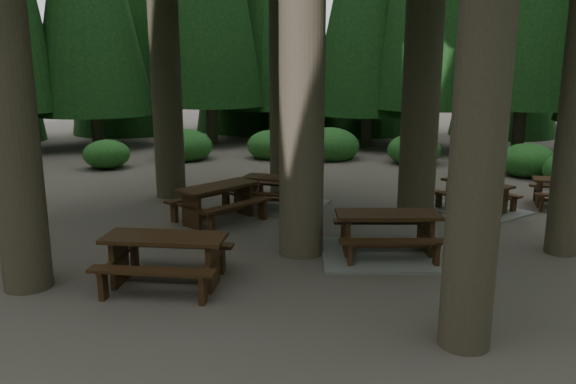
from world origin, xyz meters
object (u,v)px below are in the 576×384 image
(picnic_table_e, at_px, (165,253))
(picnic_table_f, at_px, (476,201))
(picnic_table_a, at_px, (387,241))
(picnic_table_b, at_px, (218,197))
(picnic_table_c, at_px, (279,197))
(picnic_table_d, at_px, (568,189))

(picnic_table_e, height_order, picnic_table_f, picnic_table_e)
(picnic_table_a, distance_m, picnic_table_b, 4.28)
(picnic_table_b, height_order, picnic_table_c, picnic_table_b)
(picnic_table_a, distance_m, picnic_table_e, 4.18)
(picnic_table_c, bearing_deg, picnic_table_a, -42.33)
(picnic_table_a, xyz_separation_m, picnic_table_f, (1.41, 4.12, -0.05))
(picnic_table_d, bearing_deg, picnic_table_f, -156.65)
(picnic_table_d, height_order, picnic_table_e, picnic_table_e)
(picnic_table_a, relative_size, picnic_table_c, 1.29)
(picnic_table_b, height_order, picnic_table_f, picnic_table_b)
(picnic_table_b, distance_m, picnic_table_e, 3.97)
(picnic_table_a, relative_size, picnic_table_e, 1.32)
(picnic_table_b, bearing_deg, picnic_table_f, -38.97)
(picnic_table_b, height_order, picnic_table_e, picnic_table_e)
(picnic_table_a, bearing_deg, picnic_table_e, -158.80)
(picnic_table_b, bearing_deg, picnic_table_a, -82.13)
(picnic_table_a, distance_m, picnic_table_d, 6.38)
(picnic_table_b, xyz_separation_m, picnic_table_e, (1.04, -3.83, 0.00))
(picnic_table_d, bearing_deg, picnic_table_e, -134.40)
(picnic_table_f, bearing_deg, picnic_table_d, 61.09)
(picnic_table_c, bearing_deg, picnic_table_e, -90.12)
(picnic_table_a, relative_size, picnic_table_d, 1.69)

